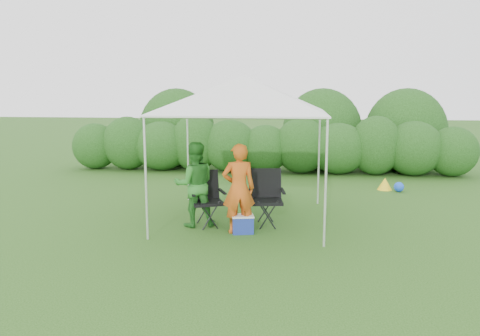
# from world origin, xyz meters

# --- Properties ---
(ground) EXTENTS (70.00, 70.00, 0.00)m
(ground) POSITION_xyz_m (0.00, 0.00, 0.00)
(ground) COLOR #2F5B1C
(hedge) EXTENTS (12.68, 1.53, 1.80)m
(hedge) POSITION_xyz_m (0.00, 6.00, 0.82)
(hedge) COLOR #225219
(hedge) RESTS_ON ground
(canopy) EXTENTS (3.10, 3.10, 2.83)m
(canopy) POSITION_xyz_m (0.00, 0.50, 2.46)
(canopy) COLOR silver
(canopy) RESTS_ON ground
(chair_right) EXTENTS (0.73, 0.68, 1.06)m
(chair_right) POSITION_xyz_m (0.46, 0.21, 0.60)
(chair_right) COLOR black
(chair_right) RESTS_ON ground
(chair_left) EXTENTS (0.78, 0.76, 1.03)m
(chair_left) POSITION_xyz_m (-0.68, 0.02, 0.58)
(chair_left) COLOR black
(chair_left) RESTS_ON ground
(man) EXTENTS (0.68, 0.54, 1.62)m
(man) POSITION_xyz_m (0.01, -0.40, 0.81)
(man) COLOR #CC5417
(man) RESTS_ON ground
(woman) EXTENTS (0.93, 0.82, 1.60)m
(woman) POSITION_xyz_m (-0.87, -0.07, 0.80)
(woman) COLOR #2B7927
(woman) RESTS_ON ground
(cooler) EXTENTS (0.45, 0.37, 0.33)m
(cooler) POSITION_xyz_m (0.08, -0.42, 0.17)
(cooler) COLOR navy
(cooler) RESTS_ON ground
(bottle) EXTENTS (0.06, 0.06, 0.21)m
(bottle) POSITION_xyz_m (0.14, -0.46, 0.44)
(bottle) COLOR #592D0C
(bottle) RESTS_ON cooler
(lawn_toy) EXTENTS (0.63, 0.52, 0.31)m
(lawn_toy) POSITION_xyz_m (3.36, 3.70, 0.15)
(lawn_toy) COLOR yellow
(lawn_toy) RESTS_ON ground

